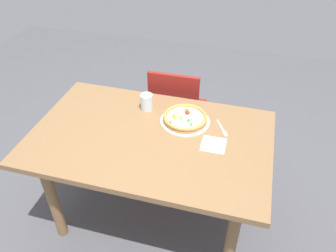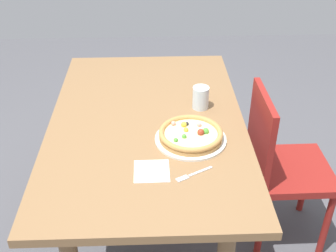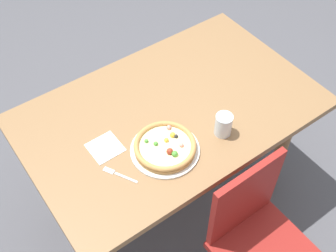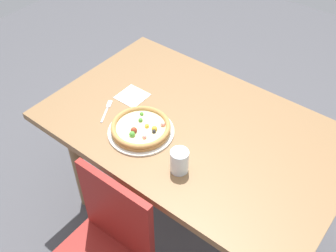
{
  "view_description": "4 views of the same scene",
  "coord_description": "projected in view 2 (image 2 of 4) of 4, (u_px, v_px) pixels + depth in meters",
  "views": [
    {
      "loc": [
        -0.52,
        1.48,
        2.07
      ],
      "look_at": [
        -0.09,
        -0.1,
        0.79
      ],
      "focal_mm": 36.19,
      "sensor_mm": 36.0,
      "label": 1
    },
    {
      "loc": [
        -1.71,
        -0.03,
        1.85
      ],
      "look_at": [
        -0.09,
        -0.1,
        0.79
      ],
      "focal_mm": 46.2,
      "sensor_mm": 36.0,
      "label": 2
    },
    {
      "loc": [
        -0.84,
        -1.13,
        2.3
      ],
      "look_at": [
        -0.09,
        -0.1,
        0.79
      ],
      "focal_mm": 45.65,
      "sensor_mm": 36.0,
      "label": 3
    },
    {
      "loc": [
        0.75,
        -1.15,
        2.08
      ],
      "look_at": [
        -0.09,
        -0.1,
        0.79
      ],
      "focal_mm": 42.39,
      "sensor_mm": 36.0,
      "label": 4
    }
  ],
  "objects": [
    {
      "name": "ground_plane",
      "position": [
        151.0,
        235.0,
        2.45
      ],
      "size": [
        6.0,
        6.0,
        0.0
      ],
      "primitive_type": "plane",
      "color": "#4C4C51"
    },
    {
      "name": "plate",
      "position": [
        191.0,
        139.0,
        1.89
      ],
      "size": [
        0.31,
        0.31,
        0.01
      ],
      "primitive_type": "cylinder",
      "color": "silver",
      "rests_on": "dining_table"
    },
    {
      "name": "fork",
      "position": [
        191.0,
        175.0,
        1.69
      ],
      "size": [
        0.09,
        0.15,
        0.0
      ],
      "rotation": [
        0.0,
        0.0,
        2.07
      ],
      "color": "silver",
      "rests_on": "dining_table"
    },
    {
      "name": "dining_table",
      "position": [
        148.0,
        139.0,
        2.08
      ],
      "size": [
        1.44,
        0.91,
        0.77
      ],
      "color": "olive",
      "rests_on": "ground"
    },
    {
      "name": "napkin",
      "position": [
        152.0,
        171.0,
        1.71
      ],
      "size": [
        0.14,
        0.14,
        0.0
      ],
      "primitive_type": "cube",
      "rotation": [
        0.0,
        0.0,
        0.01
      ],
      "color": "white",
      "rests_on": "dining_table"
    },
    {
      "name": "drinking_glass",
      "position": [
        201.0,
        98.0,
        2.09
      ],
      "size": [
        0.08,
        0.08,
        0.11
      ],
      "primitive_type": "cylinder",
      "color": "silver",
      "rests_on": "dining_table"
    },
    {
      "name": "pizza",
      "position": [
        191.0,
        134.0,
        1.87
      ],
      "size": [
        0.28,
        0.28,
        0.05
      ],
      "color": "#B78447",
      "rests_on": "plate"
    },
    {
      "name": "chair_near",
      "position": [
        280.0,
        164.0,
        2.2
      ],
      "size": [
        0.4,
        0.4,
        0.89
      ],
      "rotation": [
        0.0,
        0.0,
        3.15
      ],
      "color": "maroon",
      "rests_on": "ground"
    }
  ]
}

